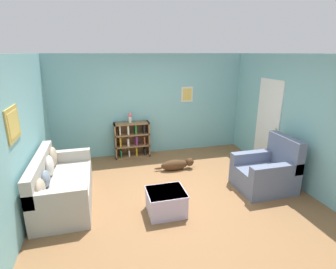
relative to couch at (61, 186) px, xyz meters
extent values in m
plane|color=brown|center=(2.06, -0.12, -0.34)|extent=(14.00, 14.00, 0.00)
cube|color=#7AB7BC|center=(2.06, 2.13, 0.96)|extent=(5.60, 0.10, 2.60)
cube|color=silver|center=(3.06, 2.07, 1.21)|extent=(0.32, 0.02, 0.40)
cube|color=#DBBC56|center=(3.06, 2.06, 1.21)|extent=(0.24, 0.01, 0.32)
cube|color=#7AB7BC|center=(-0.49, -0.12, 0.96)|extent=(0.10, 5.00, 2.60)
cube|color=gold|center=(-0.43, -0.52, 1.31)|extent=(0.02, 0.56, 0.48)
cube|color=#DBBC56|center=(-0.42, -0.52, 1.31)|extent=(0.01, 0.44, 0.36)
cube|color=#7AB7BC|center=(4.61, -0.12, 0.96)|extent=(0.10, 5.00, 2.60)
cube|color=white|center=(4.55, 0.58, 0.68)|extent=(0.02, 0.84, 2.05)
sphere|color=tan|center=(4.52, 0.23, 0.66)|extent=(0.05, 0.05, 0.05)
cube|color=#ADA89E|center=(0.06, 0.00, -0.11)|extent=(0.89, 1.85, 0.47)
cube|color=#ADA89E|center=(-0.30, 0.00, 0.35)|extent=(0.16, 1.85, 0.45)
cube|color=#ADA89E|center=(0.06, -0.85, 0.24)|extent=(0.89, 0.16, 0.23)
cube|color=#ADA89E|center=(0.06, 0.84, 0.24)|extent=(0.89, 0.16, 0.23)
ellipsoid|color=tan|center=(-0.18, -0.65, 0.30)|extent=(0.14, 0.34, 0.34)
ellipsoid|color=slate|center=(-0.18, -0.22, 0.27)|extent=(0.14, 0.29, 0.29)
ellipsoid|color=beige|center=(-0.18, 0.21, 0.31)|extent=(0.14, 0.38, 0.38)
ellipsoid|color=tan|center=(-0.18, 0.64, 0.32)|extent=(0.14, 0.39, 0.39)
cube|color=olive|center=(1.10, 1.91, 0.12)|extent=(0.04, 0.31, 0.92)
cube|color=olive|center=(1.96, 1.91, 0.12)|extent=(0.04, 0.31, 0.92)
cube|color=olive|center=(1.53, 2.05, 0.12)|extent=(0.89, 0.02, 0.92)
cube|color=olive|center=(1.53, 1.91, -0.32)|extent=(0.89, 0.31, 0.04)
cube|color=olive|center=(1.53, 1.91, -0.04)|extent=(0.89, 0.31, 0.04)
cube|color=olive|center=(1.53, 1.91, 0.27)|extent=(0.89, 0.31, 0.04)
cube|color=olive|center=(1.53, 1.91, 0.56)|extent=(0.89, 0.31, 0.04)
cube|color=#287A3D|center=(1.22, 1.90, -0.22)|extent=(0.03, 0.23, 0.20)
cube|color=gold|center=(1.22, 1.90, 0.10)|extent=(0.04, 0.23, 0.24)
cube|color=silver|center=(1.22, 1.90, 0.41)|extent=(0.03, 0.23, 0.25)
cube|color=silver|center=(1.43, 1.90, -0.23)|extent=(0.03, 0.23, 0.18)
cube|color=silver|center=(1.42, 1.90, 0.08)|extent=(0.04, 0.23, 0.19)
cube|color=silver|center=(1.43, 1.90, 0.41)|extent=(0.04, 0.23, 0.24)
cube|color=gold|center=(1.62, 1.90, -0.21)|extent=(0.03, 0.23, 0.24)
cube|color=#7A2D84|center=(1.63, 1.90, 0.10)|extent=(0.04, 0.23, 0.24)
cube|color=#287A3D|center=(1.62, 1.90, 0.41)|extent=(0.03, 0.23, 0.24)
cube|color=black|center=(1.84, 1.90, -0.23)|extent=(0.03, 0.23, 0.19)
cube|color=brown|center=(1.83, 1.90, 0.09)|extent=(0.03, 0.23, 0.22)
cube|color=black|center=(1.84, 1.90, 0.40)|extent=(0.03, 0.23, 0.23)
cube|color=slate|center=(3.82, -0.47, -0.12)|extent=(1.04, 0.89, 0.44)
cube|color=slate|center=(4.25, -0.47, 0.41)|extent=(0.18, 0.89, 0.62)
cube|color=slate|center=(3.82, -0.83, 0.21)|extent=(1.04, 0.18, 0.22)
cube|color=slate|center=(3.82, -0.12, 0.21)|extent=(1.04, 0.18, 0.22)
cube|color=#BCB2D1|center=(1.74, -0.79, -0.14)|extent=(0.61, 0.54, 0.41)
cube|color=silver|center=(1.74, -0.79, 0.05)|extent=(0.63, 0.57, 0.03)
ellipsoid|color=#472D19|center=(2.36, 0.81, -0.22)|extent=(0.64, 0.22, 0.25)
sphere|color=#472D19|center=(2.73, 0.81, -0.18)|extent=(0.20, 0.20, 0.20)
ellipsoid|color=#472D19|center=(1.99, 0.85, -0.28)|extent=(0.20, 0.05, 0.05)
cylinder|color=silver|center=(1.50, 1.91, 0.65)|extent=(0.08, 0.08, 0.16)
sphere|color=#E06B70|center=(1.50, 1.91, 0.78)|extent=(0.11, 0.11, 0.11)
camera|label=1|loc=(0.78, -4.54, 2.28)|focal=28.00mm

